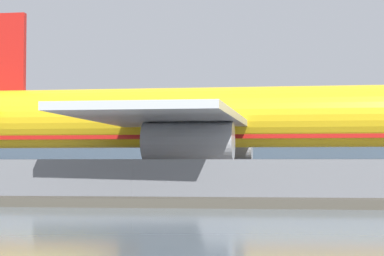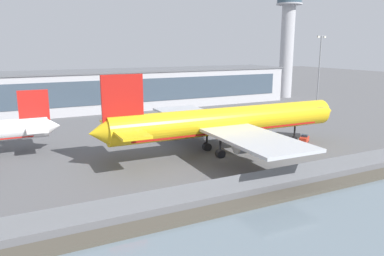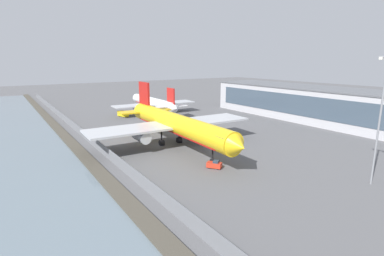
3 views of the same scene
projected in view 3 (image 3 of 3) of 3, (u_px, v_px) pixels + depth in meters
ground_plane at (161, 145)px, 83.28m from camera, size 500.00×500.00×0.00m
shoreline_seawall at (85, 157)px, 72.33m from camera, size 320.00×3.00×0.50m
perimeter_fence at (103, 150)px, 74.47m from camera, size 280.00×0.10×2.71m
cargo_jet_yellow at (175, 124)px, 81.21m from camera, size 54.99×46.82×16.41m
passenger_jet_white_red at (154, 103)px, 131.74m from camera, size 42.97×36.62×12.63m
baggage_tug at (214, 165)px, 65.53m from camera, size 3.54×3.15×1.80m
ops_van at (123, 114)px, 125.56m from camera, size 5.58×3.45×2.48m
terminal_building at (332, 106)px, 110.74m from camera, size 107.22×21.35×13.02m
apron_light_mast_apron_west at (380, 116)px, 54.41m from camera, size 3.20×0.40×24.04m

